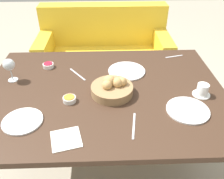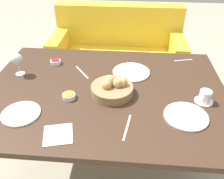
# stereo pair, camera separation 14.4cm
# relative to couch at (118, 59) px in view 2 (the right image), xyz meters

# --- Properties ---
(ground_plane) EXTENTS (10.00, 10.00, 0.00)m
(ground_plane) POSITION_rel_couch_xyz_m (-0.01, -1.23, -0.32)
(ground_plane) COLOR #A89E89
(dining_table) EXTENTS (1.52, 1.09, 0.76)m
(dining_table) POSITION_rel_couch_xyz_m (-0.01, -1.23, 0.36)
(dining_table) COLOR #3D281C
(dining_table) RESTS_ON ground_plane
(couch) EXTENTS (1.41, 0.70, 0.89)m
(couch) POSITION_rel_couch_xyz_m (0.00, 0.00, 0.00)
(couch) COLOR gold
(couch) RESTS_ON ground_plane
(bread_basket) EXTENTS (0.26, 0.26, 0.11)m
(bread_basket) POSITION_rel_couch_xyz_m (0.05, -1.27, 0.48)
(bread_basket) COLOR #99754C
(bread_basket) RESTS_ON dining_table
(plate_near_left) EXTENTS (0.21, 0.21, 0.01)m
(plate_near_left) POSITION_rel_couch_xyz_m (-0.44, -1.51, 0.44)
(plate_near_left) COLOR white
(plate_near_left) RESTS_ON dining_table
(plate_near_right) EXTENTS (0.24, 0.24, 0.01)m
(plate_near_right) POSITION_rel_couch_xyz_m (0.46, -1.46, 0.44)
(plate_near_right) COLOR white
(plate_near_right) RESTS_ON dining_table
(plate_far_center) EXTENTS (0.26, 0.26, 0.01)m
(plate_far_center) POSITION_rel_couch_xyz_m (0.16, -1.02, 0.44)
(plate_far_center) COLOR white
(plate_far_center) RESTS_ON dining_table
(wine_glass) EXTENTS (0.08, 0.08, 0.16)m
(wine_glass) POSITION_rel_couch_xyz_m (-0.61, -1.10, 0.55)
(wine_glass) COLOR silver
(wine_glass) RESTS_ON dining_table
(coffee_cup) EXTENTS (0.11, 0.11, 0.08)m
(coffee_cup) POSITION_rel_couch_xyz_m (0.59, -1.31, 0.47)
(coffee_cup) COLOR white
(coffee_cup) RESTS_ON dining_table
(jam_bowl_berry) EXTENTS (0.08, 0.08, 0.03)m
(jam_bowl_berry) POSITION_rel_couch_xyz_m (-0.40, -0.94, 0.46)
(jam_bowl_berry) COLOR white
(jam_bowl_berry) RESTS_ON dining_table
(jam_bowl_honey) EXTENTS (0.08, 0.08, 0.03)m
(jam_bowl_honey) POSITION_rel_couch_xyz_m (-0.21, -1.35, 0.46)
(jam_bowl_honey) COLOR white
(jam_bowl_honey) RESTS_ON dining_table
(fork_silver) EXTENTS (0.04, 0.19, 0.00)m
(fork_silver) POSITION_rel_couch_xyz_m (0.15, -1.56, 0.44)
(fork_silver) COLOR #B7B7BC
(fork_silver) RESTS_ON dining_table
(knife_silver) EXTENTS (0.12, 0.16, 0.00)m
(knife_silver) POSITION_rel_couch_xyz_m (-0.19, -1.04, 0.44)
(knife_silver) COLOR #B7B7BC
(knife_silver) RESTS_ON dining_table
(spoon_coffee) EXTENTS (0.14, 0.05, 0.00)m
(spoon_coffee) POSITION_rel_couch_xyz_m (0.55, -0.80, 0.44)
(spoon_coffee) COLOR #B7B7BC
(spoon_coffee) RESTS_ON dining_table
(napkin) EXTENTS (0.17, 0.17, 0.00)m
(napkin) POSITION_rel_couch_xyz_m (-0.19, -1.65, 0.44)
(napkin) COLOR silver
(napkin) RESTS_ON dining_table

